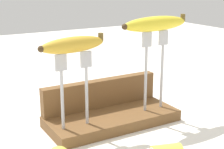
# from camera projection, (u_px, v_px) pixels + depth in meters

# --- Properties ---
(ground_plane) EXTENTS (3.00, 3.00, 0.00)m
(ground_plane) POSITION_uv_depth(u_px,v_px,m) (112.00, 124.00, 0.86)
(ground_plane) COLOR silver
(wooden_board) EXTENTS (0.32, 0.14, 0.03)m
(wooden_board) POSITION_uv_depth(u_px,v_px,m) (112.00, 119.00, 0.86)
(wooden_board) COLOR brown
(wooden_board) RESTS_ON ground
(board_backstop) EXTENTS (0.32, 0.03, 0.07)m
(board_backstop) POSITION_uv_depth(u_px,v_px,m) (101.00, 93.00, 0.89)
(board_backstop) COLOR brown
(board_backstop) RESTS_ON wooden_board
(fork_stand_left) EXTENTS (0.08, 0.01, 0.17)m
(fork_stand_left) POSITION_uv_depth(u_px,v_px,m) (74.00, 83.00, 0.76)
(fork_stand_left) COLOR #B2B2B7
(fork_stand_left) RESTS_ON wooden_board
(fork_stand_right) EXTENTS (0.08, 0.01, 0.20)m
(fork_stand_right) POSITION_uv_depth(u_px,v_px,m) (154.00, 64.00, 0.86)
(fork_stand_right) COLOR #B2B2B7
(fork_stand_right) RESTS_ON wooden_board
(banana_raised_left) EXTENTS (0.16, 0.06, 0.04)m
(banana_raised_left) POSITION_uv_depth(u_px,v_px,m) (73.00, 45.00, 0.73)
(banana_raised_left) COLOR gold
(banana_raised_left) RESTS_ON fork_stand_left
(banana_raised_right) EXTENTS (0.20, 0.05, 0.04)m
(banana_raised_right) POSITION_uv_depth(u_px,v_px,m) (156.00, 24.00, 0.83)
(banana_raised_right) COLOR yellow
(banana_raised_right) RESTS_ON fork_stand_right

